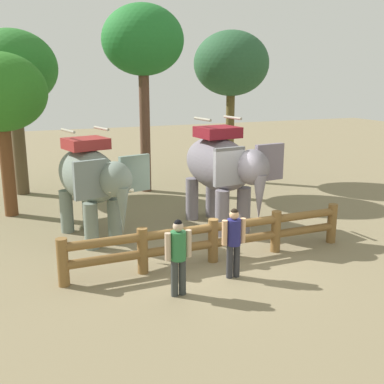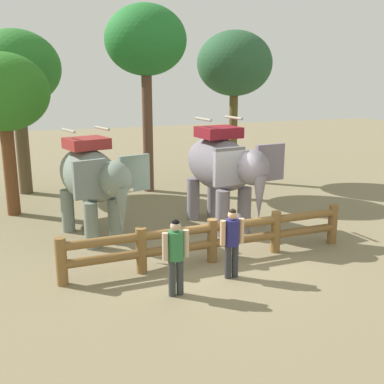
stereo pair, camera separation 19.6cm
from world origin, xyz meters
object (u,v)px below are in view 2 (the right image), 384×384
object	(u,v)px
tree_deep_back	(146,43)
tourist_man_in_blue	(232,238)
elephant_near_left	(92,179)
tree_back_center	(234,65)
tree_far_left	(3,94)
tourist_woman_in_black	(176,252)
tree_far_right	(16,70)
log_fence	(212,237)
elephant_center	(222,167)

from	to	relation	value
tree_deep_back	tourist_man_in_blue	bearing A→B (deg)	-93.50
elephant_near_left	tree_back_center	world-z (taller)	tree_back_center
elephant_near_left	tree_far_left	world-z (taller)	tree_far_left
tourist_woman_in_black	tree_far_right	xyz separation A→B (m)	(-2.51, 10.03, 3.57)
tree_far_left	tree_back_center	size ratio (longest dim) A/B	0.83
tourist_man_in_blue	tree_back_center	size ratio (longest dim) A/B	0.26
tree_far_right	elephant_near_left	bearing A→B (deg)	-75.80
tourist_man_in_blue	tree_far_left	bearing A→B (deg)	122.63
elephant_near_left	tree_deep_back	bearing A→B (deg)	58.87
log_fence	tree_far_left	xyz separation A→B (m)	(-4.35, 5.87, 3.17)
elephant_center	elephant_near_left	bearing A→B (deg)	174.93
tree_deep_back	log_fence	bearing A→B (deg)	-94.25
log_fence	elephant_near_left	size ratio (longest dim) A/B	2.01
tourist_man_in_blue	elephant_center	bearing A→B (deg)	68.97
elephant_center	tourist_woman_in_black	size ratio (longest dim) A/B	2.35
elephant_center	tree_back_center	distance (m)	6.94
tree_back_center	tree_far_right	bearing A→B (deg)	173.79
tourist_woman_in_black	elephant_near_left	bearing A→B (deg)	103.78
log_fence	tourist_woman_in_black	bearing A→B (deg)	-135.66
tourist_woman_in_black	tree_back_center	size ratio (longest dim) A/B	0.26
tourist_woman_in_black	tree_far_right	size ratio (longest dim) A/B	0.27
elephant_near_left	tree_deep_back	distance (m)	6.74
log_fence	tourist_man_in_blue	world-z (taller)	tourist_man_in_blue
elephant_near_left	tourist_woman_in_black	world-z (taller)	elephant_near_left
log_fence	tree_far_right	xyz separation A→B (m)	(-3.88, 8.68, 3.89)
tree_back_center	tree_deep_back	xyz separation A→B (m)	(-3.75, -0.42, 0.72)
elephant_near_left	tree_deep_back	world-z (taller)	tree_deep_back
tourist_man_in_blue	tree_deep_back	world-z (taller)	tree_deep_back
log_fence	tourist_woman_in_black	distance (m)	1.95
tourist_man_in_blue	tree_far_right	size ratio (longest dim) A/B	0.27
elephant_near_left	tourist_man_in_blue	distance (m)	4.36
tourist_woman_in_black	tree_far_right	distance (m)	10.93
tourist_man_in_blue	tree_far_left	distance (m)	8.62
tree_back_center	tree_far_right	size ratio (longest dim) A/B	1.02
tree_back_center	tourist_woman_in_black	bearing A→B (deg)	-121.82
tree_far_left	tree_back_center	bearing A→B (deg)	12.53
elephant_near_left	log_fence	bearing A→B (deg)	-47.98
log_fence	tree_far_right	world-z (taller)	tree_far_right
elephant_center	tree_far_right	size ratio (longest dim) A/B	0.63
tree_far_right	elephant_center	bearing A→B (deg)	-51.12
log_fence	tree_back_center	xyz separation A→B (m)	(4.30, 7.79, 4.12)
elephant_center	tree_far_left	bearing A→B (deg)	147.45
tree_far_left	tree_deep_back	bearing A→B (deg)	17.06
tourist_man_in_blue	tree_deep_back	distance (m)	9.52
elephant_near_left	tree_back_center	xyz separation A→B (m)	(6.64, 5.20, 3.05)
tree_far_left	tree_deep_back	distance (m)	5.39
tree_far_left	log_fence	bearing A→B (deg)	-53.47
tree_back_center	tree_deep_back	distance (m)	3.84
log_fence	tree_far_right	size ratio (longest dim) A/B	1.21
log_fence	tree_back_center	size ratio (longest dim) A/B	1.18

